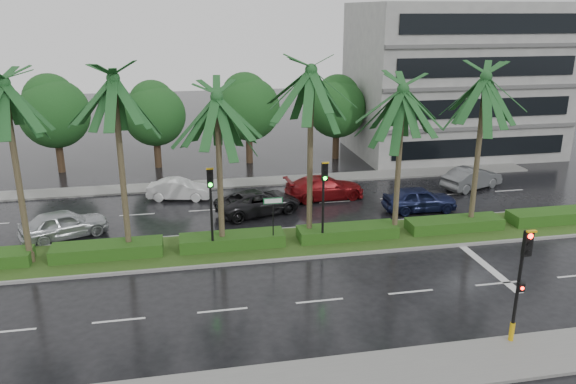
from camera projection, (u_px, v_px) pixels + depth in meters
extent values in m
plane|color=black|center=(295.00, 252.00, 27.80)|extent=(120.00, 120.00, 0.00)
cube|color=slate|center=(359.00, 377.00, 18.26)|extent=(40.00, 2.40, 0.12)
cube|color=slate|center=(260.00, 182.00, 38.98)|extent=(40.00, 2.00, 0.12)
cube|color=gray|center=(291.00, 243.00, 28.71)|extent=(36.00, 4.00, 0.14)
cube|color=#2C4C19|center=(291.00, 242.00, 28.69)|extent=(35.60, 3.70, 0.02)
cube|color=#1B4413|center=(108.00, 250.00, 26.95)|extent=(5.20, 1.40, 0.60)
cube|color=#1B4413|center=(232.00, 240.00, 28.05)|extent=(5.20, 1.40, 0.60)
cube|color=#1B4413|center=(347.00, 232.00, 29.14)|extent=(5.20, 1.40, 0.60)
cube|color=#1B4413|center=(454.00, 224.00, 30.24)|extent=(5.20, 1.40, 0.60)
cube|color=#1B4413|center=(554.00, 216.00, 31.34)|extent=(5.20, 1.40, 0.60)
cube|color=silver|center=(8.00, 331.00, 20.94)|extent=(2.00, 0.12, 0.01)
cube|color=silver|center=(65.00, 219.00, 32.14)|extent=(2.00, 0.12, 0.01)
cube|color=silver|center=(119.00, 320.00, 21.67)|extent=(2.00, 0.12, 0.01)
cube|color=silver|center=(137.00, 215.00, 32.87)|extent=(2.00, 0.12, 0.01)
cube|color=silver|center=(222.00, 310.00, 22.40)|extent=(2.00, 0.12, 0.01)
cube|color=silver|center=(206.00, 210.00, 33.60)|extent=(2.00, 0.12, 0.01)
cube|color=silver|center=(320.00, 301.00, 23.13)|extent=(2.00, 0.12, 0.01)
cube|color=silver|center=(272.00, 206.00, 34.33)|extent=(2.00, 0.12, 0.01)
cube|color=silver|center=(411.00, 292.00, 23.87)|extent=(2.00, 0.12, 0.01)
cube|color=silver|center=(335.00, 202.00, 35.06)|extent=(2.00, 0.12, 0.01)
cube|color=silver|center=(496.00, 283.00, 24.60)|extent=(2.00, 0.12, 0.01)
cube|color=silver|center=(395.00, 198.00, 35.80)|extent=(2.00, 0.12, 0.01)
cube|color=silver|center=(453.00, 194.00, 36.53)|extent=(2.00, 0.12, 0.01)
cube|color=silver|center=(509.00, 190.00, 37.26)|extent=(2.00, 0.12, 0.01)
cube|color=silver|center=(483.00, 263.00, 26.56)|extent=(0.40, 6.00, 0.01)
cylinder|color=#413A25|center=(18.00, 177.00, 25.11)|extent=(0.28, 0.28, 8.34)
cylinder|color=#413A25|center=(30.00, 257.00, 26.33)|extent=(0.40, 0.40, 0.44)
cylinder|color=#413A25|center=(122.00, 170.00, 26.01)|extent=(0.28, 0.28, 8.42)
cylinder|color=#413A25|center=(129.00, 249.00, 27.25)|extent=(0.40, 0.40, 0.44)
cylinder|color=#413A25|center=(220.00, 176.00, 26.80)|extent=(0.28, 0.28, 7.49)
cylinder|color=#413A25|center=(222.00, 244.00, 27.89)|extent=(0.40, 0.40, 0.44)
cylinder|color=#413A25|center=(310.00, 158.00, 27.73)|extent=(0.28, 0.28, 8.59)
cylinder|color=#413A25|center=(309.00, 235.00, 28.99)|extent=(0.40, 0.40, 0.44)
cylinder|color=#413A25|center=(398.00, 165.00, 28.33)|extent=(0.28, 0.28, 7.64)
cylinder|color=#413A25|center=(394.00, 231.00, 29.44)|extent=(0.40, 0.40, 0.44)
cylinder|color=#413A25|center=(478.00, 155.00, 29.36)|extent=(0.28, 0.28, 8.11)
cylinder|color=#413A25|center=(470.00, 223.00, 30.54)|extent=(0.40, 0.40, 0.44)
cylinder|color=black|center=(516.00, 298.00, 19.66)|extent=(0.12, 0.12, 3.40)
cube|color=black|center=(528.00, 243.00, 18.83)|extent=(0.30, 0.18, 0.90)
cube|color=gold|center=(532.00, 231.00, 18.56)|extent=(0.34, 0.12, 0.06)
cylinder|color=#FF0C05|center=(531.00, 236.00, 18.64)|extent=(0.18, 0.04, 0.18)
cylinder|color=black|center=(529.00, 244.00, 18.73)|extent=(0.18, 0.04, 0.18)
cylinder|color=black|center=(528.00, 253.00, 18.82)|extent=(0.18, 0.04, 0.18)
cylinder|color=gold|center=(512.00, 331.00, 20.08)|extent=(0.18, 0.18, 0.70)
cube|color=black|center=(521.00, 287.00, 19.35)|extent=(0.22, 0.16, 0.32)
cylinder|color=#FF0C05|center=(522.00, 288.00, 19.27)|extent=(0.12, 0.03, 0.12)
cylinder|color=black|center=(212.00, 220.00, 26.87)|extent=(0.12, 0.12, 3.40)
cube|color=black|center=(210.00, 178.00, 26.04)|extent=(0.30, 0.18, 0.90)
cube|color=gold|center=(210.00, 169.00, 25.78)|extent=(0.34, 0.12, 0.06)
cylinder|color=black|center=(210.00, 172.00, 25.85)|extent=(0.18, 0.04, 0.18)
cylinder|color=black|center=(210.00, 179.00, 25.94)|extent=(0.18, 0.04, 0.18)
cylinder|color=#0CE519|center=(210.00, 185.00, 26.04)|extent=(0.18, 0.04, 0.18)
cylinder|color=black|center=(323.00, 212.00, 27.88)|extent=(0.12, 0.12, 3.40)
cube|color=black|center=(325.00, 172.00, 27.04)|extent=(0.30, 0.18, 0.90)
cube|color=gold|center=(326.00, 163.00, 26.78)|extent=(0.34, 0.12, 0.06)
cylinder|color=black|center=(325.00, 166.00, 26.86)|extent=(0.18, 0.04, 0.18)
cylinder|color=black|center=(325.00, 172.00, 26.95)|extent=(0.18, 0.04, 0.18)
cylinder|color=#0CE519|center=(325.00, 178.00, 27.04)|extent=(0.18, 0.04, 0.18)
cylinder|color=black|center=(273.00, 223.00, 27.64)|extent=(0.06, 0.06, 2.60)
cube|color=#0C5926|center=(273.00, 201.00, 27.25)|extent=(0.95, 0.04, 0.30)
cube|color=white|center=(273.00, 201.00, 27.23)|extent=(0.85, 0.01, 0.22)
cylinder|color=#332817|center=(60.00, 156.00, 41.20)|extent=(0.52, 0.52, 2.42)
sphere|color=#194218|center=(55.00, 114.00, 40.22)|extent=(4.97, 4.97, 4.97)
sphere|color=#194218|center=(54.00, 99.00, 40.21)|extent=(3.73, 3.73, 3.73)
cylinder|color=#332817|center=(158.00, 153.00, 42.51)|extent=(0.52, 0.52, 2.21)
sphere|color=#194218|center=(155.00, 115.00, 41.62)|extent=(4.54, 4.54, 4.54)
sphere|color=#194218|center=(154.00, 103.00, 41.63)|extent=(3.41, 3.41, 3.41)
cylinder|color=#332817|center=(249.00, 148.00, 43.77)|extent=(0.52, 0.52, 2.35)
sphere|color=#194218|center=(248.00, 109.00, 42.82)|extent=(4.84, 4.84, 4.84)
sphere|color=#194218|center=(248.00, 96.00, 42.81)|extent=(3.63, 3.63, 3.63)
cylinder|color=#332817|center=(336.00, 145.00, 45.07)|extent=(0.52, 0.52, 2.25)
sphere|color=#194218|center=(337.00, 108.00, 44.16)|extent=(4.62, 4.62, 4.62)
sphere|color=#194218|center=(336.00, 96.00, 44.17)|extent=(3.47, 3.47, 3.47)
cylinder|color=#332817|center=(417.00, 141.00, 46.34)|extent=(0.52, 0.52, 2.28)
sphere|color=#194218|center=(420.00, 105.00, 45.43)|extent=(4.68, 4.68, 4.68)
sphere|color=#194218|center=(419.00, 93.00, 45.43)|extent=(3.51, 3.51, 3.51)
cube|color=gray|center=(454.00, 80.00, 45.86)|extent=(16.00, 10.00, 12.00)
imported|color=#B0B4B9|center=(64.00, 224.00, 29.35)|extent=(3.36, 4.81, 1.52)
imported|color=silver|center=(179.00, 189.00, 35.40)|extent=(2.13, 4.15, 1.30)
imported|color=black|center=(258.00, 202.00, 32.90)|extent=(3.72, 5.53, 1.41)
imported|color=maroon|center=(325.00, 187.00, 35.49)|extent=(2.39, 5.18, 1.47)
imported|color=#151C41|center=(420.00, 199.00, 33.29)|extent=(1.83, 4.39, 1.48)
imported|color=#56585B|center=(472.00, 178.00, 37.48)|extent=(3.05, 4.69, 1.46)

